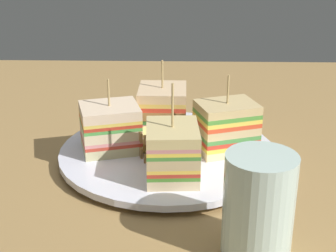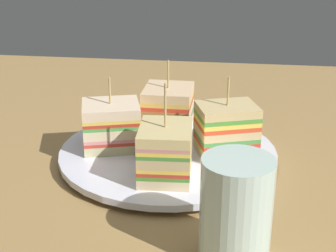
# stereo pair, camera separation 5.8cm
# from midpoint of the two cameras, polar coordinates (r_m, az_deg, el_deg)

# --- Properties ---
(ground_plane) EXTENTS (0.92, 0.95, 0.02)m
(ground_plane) POSITION_cam_midpoint_polar(r_m,az_deg,el_deg) (0.61, -2.77, -4.69)
(ground_plane) COLOR #A27D49
(plate) EXTENTS (0.26, 0.26, 0.01)m
(plate) POSITION_cam_midpoint_polar(r_m,az_deg,el_deg) (0.60, -2.80, -3.20)
(plate) COLOR white
(plate) RESTS_ON ground_plane
(sandwich_wedge_0) EXTENTS (0.07, 0.08, 0.09)m
(sandwich_wedge_0) POSITION_cam_midpoint_polar(r_m,az_deg,el_deg) (0.59, -9.43, -0.43)
(sandwich_wedge_0) COLOR beige
(sandwich_wedge_0) RESTS_ON plate
(sandwich_wedge_1) EXTENTS (0.07, 0.06, 0.10)m
(sandwich_wedge_1) POSITION_cam_midpoint_polar(r_m,az_deg,el_deg) (0.52, -2.70, -3.04)
(sandwich_wedge_1) COLOR beige
(sandwich_wedge_1) RESTS_ON plate
(sandwich_wedge_2) EXTENTS (0.07, 0.08, 0.09)m
(sandwich_wedge_2) POSITION_cam_midpoint_polar(r_m,az_deg,el_deg) (0.59, 3.76, -0.05)
(sandwich_wedge_2) COLOR beige
(sandwich_wedge_2) RESTS_ON plate
(sandwich_wedge_3) EXTENTS (0.07, 0.06, 0.09)m
(sandwich_wedge_3) POSITION_cam_midpoint_polar(r_m,az_deg,el_deg) (0.65, -3.21, 1.97)
(sandwich_wedge_3) COLOR beige
(sandwich_wedge_3) RESTS_ON plate
(chip_pile) EXTENTS (0.07, 0.06, 0.03)m
(chip_pile) POSITION_cam_midpoint_polar(r_m,az_deg,el_deg) (0.59, -3.91, -2.01)
(chip_pile) COLOR #EEC06F
(chip_pile) RESTS_ON plate
(spoon) EXTENTS (0.06, 0.13, 0.01)m
(spoon) POSITION_cam_midpoint_polar(r_m,az_deg,el_deg) (0.76, -4.77, 2.08)
(spoon) COLOR silver
(spoon) RESTS_ON ground_plane
(drinking_glass) EXTENTS (0.06, 0.06, 0.09)m
(drinking_glass) POSITION_cam_midpoint_polar(r_m,az_deg,el_deg) (0.43, 6.32, -9.81)
(drinking_glass) COLOR silver
(drinking_glass) RESTS_ON ground_plane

